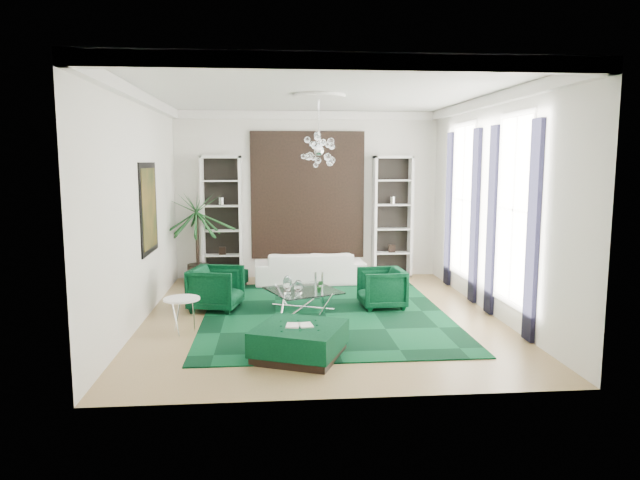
{
  "coord_description": "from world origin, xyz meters",
  "views": [
    {
      "loc": [
        -0.83,
        -9.6,
        2.65
      ],
      "look_at": [
        0.03,
        0.5,
        1.27
      ],
      "focal_mm": 32.0,
      "sensor_mm": 36.0,
      "label": 1
    }
  ],
  "objects": [
    {
      "name": "sofa",
      "position": [
        -0.01,
        2.74,
        0.35
      ],
      "size": [
        2.41,
        1.0,
        0.7
      ],
      "primitive_type": "imported",
      "rotation": [
        0.0,
        0.0,
        3.17
      ],
      "color": "white",
      "rests_on": "floor"
    },
    {
      "name": "side_table",
      "position": [
        -2.24,
        -0.79,
        0.27
      ],
      "size": [
        0.59,
        0.59,
        0.54
      ],
      "primitive_type": "cylinder",
      "rotation": [
        0.0,
        0.0,
        0.04
      ],
      "color": "white",
      "rests_on": "floor"
    },
    {
      "name": "curtain_near_a",
      "position": [
        2.96,
        -1.68,
        1.65
      ],
      "size": [
        0.07,
        0.3,
        3.25
      ],
      "primitive_type": "cube",
      "color": "black",
      "rests_on": "floor"
    },
    {
      "name": "ottoman_side",
      "position": [
        -1.89,
        2.36,
        0.18
      ],
      "size": [
        1.09,
        1.09,
        0.37
      ],
      "primitive_type": "cube",
      "rotation": [
        0.0,
        0.0,
        -0.43
      ],
      "color": "black",
      "rests_on": "floor"
    },
    {
      "name": "book",
      "position": [
        -0.47,
        -2.08,
        0.46
      ],
      "size": [
        0.37,
        0.25,
        0.03
      ],
      "primitive_type": "cube",
      "color": "white",
      "rests_on": "ottoman_front"
    },
    {
      "name": "wall_back",
      "position": [
        0.0,
        3.51,
        1.9
      ],
      "size": [
        6.0,
        0.02,
        3.8
      ],
      "primitive_type": "cube",
      "color": "silver",
      "rests_on": "ground"
    },
    {
      "name": "ceiling_medallion",
      "position": [
        0.0,
        0.3,
        3.77
      ],
      "size": [
        0.9,
        0.9,
        0.05
      ],
      "primitive_type": "cylinder",
      "color": "white",
      "rests_on": "ceiling"
    },
    {
      "name": "painting",
      "position": [
        -2.97,
        0.6,
        1.85
      ],
      "size": [
        0.04,
        1.3,
        1.6
      ],
      "primitive_type": "cube",
      "color": "black",
      "rests_on": "wall_left"
    },
    {
      "name": "palm",
      "position": [
        -2.46,
        2.92,
        1.29
      ],
      "size": [
        2.13,
        2.13,
        2.57
      ],
      "primitive_type": null,
      "rotation": [
        0.0,
        0.0,
        0.43
      ],
      "color": "#194E20",
      "rests_on": "floor"
    },
    {
      "name": "window_near",
      "position": [
        2.99,
        -0.9,
        1.9
      ],
      "size": [
        0.03,
        1.1,
        2.9
      ],
      "primitive_type": "cube",
      "color": "white",
      "rests_on": "wall_right"
    },
    {
      "name": "floor",
      "position": [
        0.0,
        0.0,
        -0.01
      ],
      "size": [
        6.0,
        7.0,
        0.02
      ],
      "primitive_type": "cube",
      "color": "#A48856",
      "rests_on": "ground"
    },
    {
      "name": "window_far",
      "position": [
        2.99,
        1.5,
        1.9
      ],
      "size": [
        0.03,
        1.1,
        2.9
      ],
      "primitive_type": "cube",
      "color": "white",
      "rests_on": "wall_right"
    },
    {
      "name": "wall_left",
      "position": [
        -3.01,
        0.0,
        1.9
      ],
      "size": [
        0.02,
        7.0,
        3.8
      ],
      "primitive_type": "cube",
      "color": "silver",
      "rests_on": "ground"
    },
    {
      "name": "tapestry",
      "position": [
        0.0,
        3.46,
        1.9
      ],
      "size": [
        2.5,
        0.06,
        2.8
      ],
      "primitive_type": "cube",
      "color": "black",
      "rests_on": "wall_back"
    },
    {
      "name": "curtain_far_a",
      "position": [
        2.96,
        0.72,
        1.65
      ],
      "size": [
        0.07,
        0.3,
        3.25
      ],
      "primitive_type": "cube",
      "color": "black",
      "rests_on": "floor"
    },
    {
      "name": "chandelier",
      "position": [
        0.01,
        0.44,
        2.85
      ],
      "size": [
        0.77,
        0.77,
        0.65
      ],
      "primitive_type": null,
      "rotation": [
        0.0,
        0.0,
        0.08
      ],
      "color": "white",
      "rests_on": "ceiling"
    },
    {
      "name": "wall_front",
      "position": [
        0.0,
        -3.51,
        1.9
      ],
      "size": [
        6.0,
        0.02,
        3.8
      ],
      "primitive_type": "cube",
      "color": "silver",
      "rests_on": "ground"
    },
    {
      "name": "armchair_left",
      "position": [
        -1.84,
        0.59,
        0.39
      ],
      "size": [
        1.04,
        1.02,
        0.79
      ],
      "primitive_type": "imported",
      "rotation": [
        0.0,
        0.0,
        1.34
      ],
      "color": "black",
      "rests_on": "floor"
    },
    {
      "name": "ceiling",
      "position": [
        0.0,
        0.0,
        3.81
      ],
      "size": [
        6.0,
        7.0,
        0.02
      ],
      "primitive_type": "cube",
      "color": "white",
      "rests_on": "ground"
    },
    {
      "name": "curtain_far_b",
      "position": [
        2.96,
        2.28,
        1.65
      ],
      "size": [
        0.07,
        0.3,
        3.25
      ],
      "primitive_type": "cube",
      "color": "black",
      "rests_on": "floor"
    },
    {
      "name": "crown_molding",
      "position": [
        0.0,
        0.0,
        3.7
      ],
      "size": [
        6.0,
        7.0,
        0.18
      ],
      "primitive_type": null,
      "color": "white",
      "rests_on": "ceiling"
    },
    {
      "name": "ottoman_front",
      "position": [
        -0.47,
        -2.08,
        0.22
      ],
      "size": [
        1.45,
        1.45,
        0.44
      ],
      "primitive_type": "cube",
      "rotation": [
        0.0,
        0.0,
        -0.39
      ],
      "color": "black",
      "rests_on": "floor"
    },
    {
      "name": "table_plant",
      "position": [
        -0.0,
        0.14,
        0.5
      ],
      "size": [
        0.15,
        0.13,
        0.22
      ],
      "primitive_type": "imported",
      "rotation": [
        0.0,
        0.0,
        -0.38
      ],
      "color": "#194E20",
      "rests_on": "coffee_table"
    },
    {
      "name": "wall_right",
      "position": [
        3.01,
        0.0,
        1.9
      ],
      "size": [
        0.02,
        7.0,
        3.8
      ],
      "primitive_type": "cube",
      "color": "silver",
      "rests_on": "ground"
    },
    {
      "name": "shelving_left",
      "position": [
        -1.95,
        3.31,
        1.4
      ],
      "size": [
        0.9,
        0.38,
        2.8
      ],
      "primitive_type": null,
      "color": "white",
      "rests_on": "floor"
    },
    {
      "name": "shelving_right",
      "position": [
        1.95,
        3.31,
        1.4
      ],
      "size": [
        0.9,
        0.38,
        2.8
      ],
      "primitive_type": null,
      "color": "white",
      "rests_on": "floor"
    },
    {
      "name": "armchair_right",
      "position": [
        1.16,
        0.47,
        0.37
      ],
      "size": [
        0.85,
        0.82,
        0.73
      ],
      "primitive_type": "imported",
      "rotation": [
        0.0,
        0.0,
        -1.52
      ],
      "color": "black",
      "rests_on": "floor"
    },
    {
      "name": "rug",
      "position": [
        0.09,
        0.11,
        0.01
      ],
      "size": [
        4.2,
        5.0,
        0.02
      ],
      "primitive_type": "cube",
      "color": "black",
      "rests_on": "floor"
    },
    {
      "name": "coffee_table",
      "position": [
        -0.29,
        0.38,
        0.19
      ],
      "size": [
        1.48,
        1.48,
        0.39
      ],
      "primitive_type": null,
      "rotation": [
        0.0,
        0.0,
        0.39
      ],
      "color": "white",
      "rests_on": "floor"
    },
    {
      "name": "curtain_near_b",
      "position": [
        2.96,
        -0.12,
        1.65
      ],
      "size": [
        0.07,
        0.3,
        3.25
      ],
      "primitive_type": "cube",
      "color": "black",
      "rests_on": "floor"
    }
  ]
}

